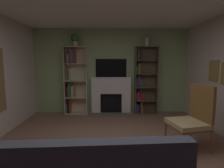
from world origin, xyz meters
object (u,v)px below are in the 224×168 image
armchair (193,118)px  coffee_table (101,164)px  tv (111,68)px  vase_with_flowers (147,42)px  bookshelf_left (74,79)px  fireplace (111,94)px  bookshelf_right (143,83)px  potted_plant (75,39)px

armchair → coffee_table: armchair is taller
tv → vase_with_flowers: size_ratio=2.08×
vase_with_flowers → armchair: bearing=-80.2°
bookshelf_left → armchair: bookshelf_left is taller
tv → armchair: 2.99m
fireplace → bookshelf_right: (1.00, 0.00, 0.36)m
tv → armchair: size_ratio=0.80×
potted_plant → fireplace: bearing=2.1°
fireplace → vase_with_flowers: 1.95m
armchair → coffee_table: 2.01m
bookshelf_left → potted_plant: size_ratio=5.56×
vase_with_flowers → coffee_table: (-1.24, -3.47, -1.85)m
tv → bookshelf_left: size_ratio=0.46×
bookshelf_right → bookshelf_left: bearing=-179.8°
bookshelf_left → potted_plant: (0.08, -0.03, 1.21)m
potted_plant → armchair: potted_plant is taller
fireplace → tv: tv is taller
fireplace → bookshelf_right: 1.06m
potted_plant → armchair: (2.57, -2.34, -1.71)m
vase_with_flowers → bookshelf_left: bearing=179.2°
bookshelf_left → coffee_table: 3.71m
bookshelf_right → fireplace: bearing=-179.9°
tv → bookshelf_right: bearing=-4.6°
tv → armchair: (1.49, -2.46, -0.83)m
vase_with_flowers → tv: bearing=173.6°
bookshelf_left → coffee_table: size_ratio=2.23×
bookshelf_right → coffee_table: bookshelf_right is taller
fireplace → coffee_table: (-0.16, -3.51, -0.23)m
fireplace → tv: (0.00, 0.08, 0.82)m
potted_plant → vase_with_flowers: vase_with_flowers is taller
fireplace → bookshelf_left: (-1.16, -0.01, 0.48)m
bookshelf_left → tv: bearing=4.3°
fireplace → potted_plant: potted_plant is taller
bookshelf_right → armchair: bearing=-78.4°
coffee_table → potted_plant: bearing=104.9°
potted_plant → armchair: bearing=-42.4°
bookshelf_left → vase_with_flowers: vase_with_flowers is taller
fireplace → bookshelf_left: bearing=-179.7°
tv → armchair: bearing=-58.9°
bookshelf_left → bookshelf_right: size_ratio=1.00×
fireplace → bookshelf_left: 1.26m
bookshelf_left → vase_with_flowers: 2.51m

